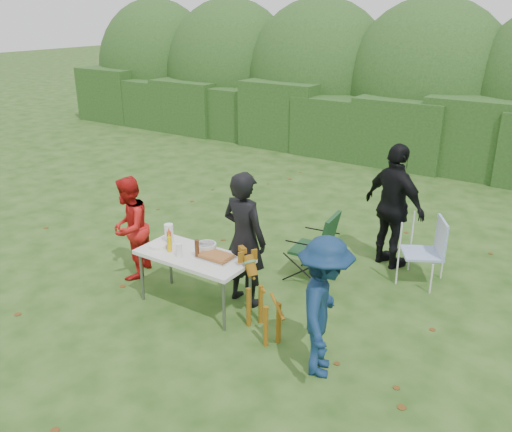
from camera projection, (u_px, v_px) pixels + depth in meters
The scene contains 20 objects.
ground at pixel (198, 296), 7.41m from camera, with size 80.00×80.00×0.00m, color #1E4211.
hedge_row at pixel (403, 130), 13.31m from camera, with size 22.00×1.40×1.70m, color #23471C.
shrub_backdrop at pixel (427, 91), 14.28m from camera, with size 20.00×2.60×3.20m, color #3D6628.
folding_table at pixel (194, 258), 6.94m from camera, with size 1.50×0.70×0.74m.
person_cook at pixel (244, 239), 6.97m from camera, with size 0.66×0.43×1.81m, color black.
person_red_jacket at pixel (129, 228), 7.72m from camera, with size 0.73×0.57×1.50m, color red.
person_black_puffy at pixel (394, 207), 7.97m from camera, with size 1.11×0.46×1.89m, color black.
child at pixel (324, 307), 5.62m from camera, with size 1.01×0.58×1.57m, color #0F294C.
dog at pixel (263, 301), 6.40m from camera, with size 0.95×0.38×0.90m, color brown, non-canonical shape.
camping_chair at pixel (313, 245), 7.73m from camera, with size 0.64×0.64×1.03m, color #183D1E, non-canonical shape.
lawn_chair at pixel (422, 250), 7.64m from camera, with size 0.57×0.57×0.97m, color #3B6ABD, non-canonical shape.
food_tray at pixel (216, 257), 6.82m from camera, with size 0.45×0.30×0.02m, color #B7B7BA.
focaccia_bread at pixel (216, 255), 6.81m from camera, with size 0.40×0.26×0.04m, color #A36330.
mustard_bottle at pixel (170, 244), 6.97m from camera, with size 0.06×0.06×0.20m, color #DEB503.
ketchup_bottle at pixel (169, 240), 7.09m from camera, with size 0.06×0.06×0.22m, color #BD451C.
beer_bottle at pixel (197, 249), 6.79m from camera, with size 0.06×0.06×0.24m, color #47230F.
paper_towel_roll at pixel (169, 233), 7.23m from camera, with size 0.12×0.12×0.26m, color white.
cup_stack at pixel (179, 250), 6.83m from camera, with size 0.08×0.08×0.18m, color white.
pasta_bowl at pixel (206, 247), 7.01m from camera, with size 0.26×0.26×0.10m, color silver.
plate_stack at pixel (158, 246), 7.11m from camera, with size 0.24×0.24×0.05m, color white.
Camera 1 is at (4.26, -4.98, 3.71)m, focal length 38.00 mm.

